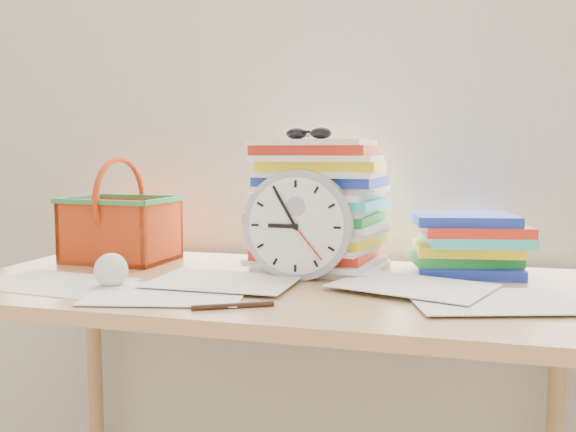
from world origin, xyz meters
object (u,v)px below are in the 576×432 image
(desk, at_px, (270,314))
(basket, at_px, (120,210))
(paper_stack, at_px, (320,205))
(clock, at_px, (299,225))
(book_stack, at_px, (470,244))

(desk, height_order, basket, basket)
(paper_stack, height_order, basket, paper_stack)
(basket, bearing_deg, paper_stack, 5.86)
(paper_stack, distance_m, basket, 0.54)
(clock, relative_size, book_stack, 0.90)
(book_stack, bearing_deg, paper_stack, -172.80)
(paper_stack, bearing_deg, desk, -111.33)
(paper_stack, height_order, clock, paper_stack)
(desk, relative_size, paper_stack, 4.34)
(book_stack, distance_m, basket, 0.90)
(desk, bearing_deg, paper_stack, 68.67)
(desk, distance_m, book_stack, 0.51)
(desk, height_order, clock, clock)
(clock, height_order, book_stack, clock)
(paper_stack, bearing_deg, book_stack, 7.20)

